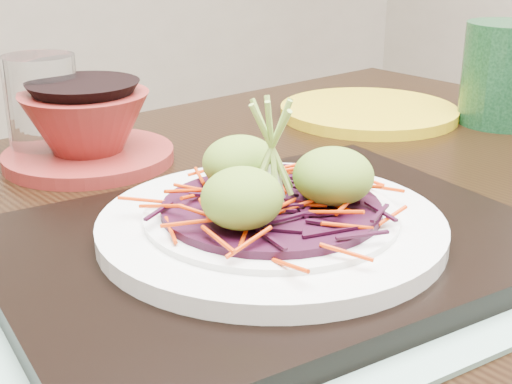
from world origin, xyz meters
TOP-DOWN VIEW (x-y plane):
  - dining_table at (-0.09, -0.02)m, footprint 1.39×1.01m
  - placemat at (-0.08, -0.03)m, footprint 0.47×0.37m
  - serving_tray at (-0.08, -0.03)m, footprint 0.41×0.31m
  - white_plate at (-0.08, -0.03)m, footprint 0.26×0.26m
  - cabbage_bed at (-0.08, -0.03)m, footprint 0.16×0.16m
  - carrot_julienne at (-0.08, -0.03)m, footprint 0.20×0.20m
  - guacamole_scoops at (-0.08, -0.03)m, footprint 0.14×0.12m
  - scallion_garnish at (-0.08, -0.03)m, footprint 0.06×0.06m
  - water_glass at (-0.13, 0.32)m, footprint 0.09×0.09m
  - terracotta_bowl_set at (-0.10, 0.27)m, footprint 0.22×0.22m
  - yellow_plate at (0.27, 0.24)m, footprint 0.30×0.30m
  - green_jar at (0.39, 0.13)m, footprint 0.13×0.13m

SIDE VIEW (x-z plane):
  - dining_table at x=-0.09m, z-range 0.30..1.11m
  - placemat at x=-0.08m, z-range 0.81..0.81m
  - yellow_plate at x=0.27m, z-range 0.81..0.82m
  - serving_tray at x=-0.08m, z-range 0.81..0.83m
  - white_plate at x=-0.08m, z-range 0.83..0.85m
  - terracotta_bowl_set at x=-0.10m, z-range 0.81..0.88m
  - cabbage_bed at x=-0.08m, z-range 0.85..0.86m
  - carrot_julienne at x=-0.08m, z-range 0.85..0.87m
  - water_glass at x=-0.13m, z-range 0.81..0.92m
  - green_jar at x=0.39m, z-range 0.81..0.93m
  - guacamole_scoops at x=-0.08m, z-range 0.85..0.90m
  - scallion_garnish at x=-0.08m, z-range 0.85..0.94m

